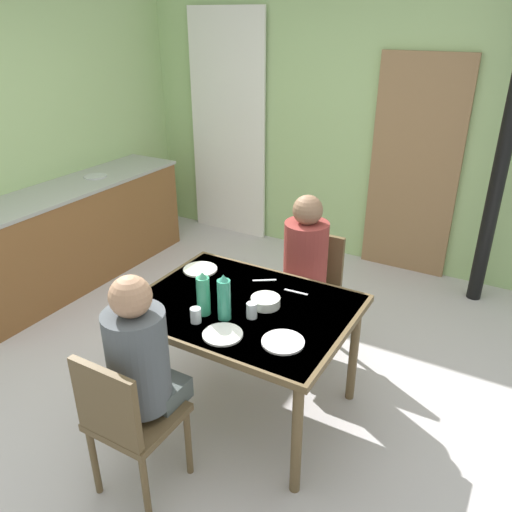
{
  "coord_description": "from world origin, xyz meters",
  "views": [
    {
      "loc": [
        1.69,
        -2.28,
        2.27
      ],
      "look_at": [
        0.37,
        0.03,
        1.0
      ],
      "focal_mm": 35.65,
      "sensor_mm": 36.0,
      "label": 1
    }
  ],
  "objects_px": {
    "dining_table": "(243,316)",
    "water_bottle_green_near": "(224,298)",
    "kitchen_counter": "(74,233)",
    "person_near_diner": "(140,356)",
    "chair_far_diner": "(311,286)",
    "chair_near_diner": "(127,419)",
    "person_far_diner": "(305,258)",
    "serving_bowl_center": "(265,302)",
    "water_bottle_green_far": "(203,295)"
  },
  "relations": [
    {
      "from": "chair_near_diner",
      "to": "person_far_diner",
      "type": "bearing_deg",
      "value": 81.51
    },
    {
      "from": "kitchen_counter",
      "to": "water_bottle_green_near",
      "type": "distance_m",
      "value": 2.48
    },
    {
      "from": "chair_near_diner",
      "to": "water_bottle_green_near",
      "type": "height_order",
      "value": "water_bottle_green_near"
    },
    {
      "from": "chair_near_diner",
      "to": "serving_bowl_center",
      "type": "distance_m",
      "value": 0.97
    },
    {
      "from": "water_bottle_green_far",
      "to": "serving_bowl_center",
      "type": "distance_m",
      "value": 0.37
    },
    {
      "from": "kitchen_counter",
      "to": "dining_table",
      "type": "relative_size",
      "value": 1.87
    },
    {
      "from": "person_near_diner",
      "to": "person_far_diner",
      "type": "bearing_deg",
      "value": 80.69
    },
    {
      "from": "chair_near_diner",
      "to": "water_bottle_green_far",
      "type": "xyz_separation_m",
      "value": [
        0.02,
        0.64,
        0.38
      ]
    },
    {
      "from": "chair_far_diner",
      "to": "serving_bowl_center",
      "type": "relative_size",
      "value": 5.12
    },
    {
      "from": "chair_near_diner",
      "to": "water_bottle_green_near",
      "type": "distance_m",
      "value": 0.78
    },
    {
      "from": "kitchen_counter",
      "to": "person_near_diner",
      "type": "bearing_deg",
      "value": -34.41
    },
    {
      "from": "kitchen_counter",
      "to": "person_far_diner",
      "type": "xyz_separation_m",
      "value": [
        2.34,
        -0.05,
        0.33
      ]
    },
    {
      "from": "kitchen_counter",
      "to": "water_bottle_green_far",
      "type": "relative_size",
      "value": 8.98
    },
    {
      "from": "person_near_diner",
      "to": "water_bottle_green_near",
      "type": "distance_m",
      "value": 0.55
    },
    {
      "from": "person_near_diner",
      "to": "person_far_diner",
      "type": "xyz_separation_m",
      "value": [
        0.23,
        1.4,
        0.0
      ]
    },
    {
      "from": "person_far_diner",
      "to": "dining_table",
      "type": "bearing_deg",
      "value": 84.49
    },
    {
      "from": "person_near_diner",
      "to": "chair_far_diner",
      "type": "bearing_deg",
      "value": 81.51
    },
    {
      "from": "chair_far_diner",
      "to": "person_far_diner",
      "type": "relative_size",
      "value": 1.13
    },
    {
      "from": "dining_table",
      "to": "chair_far_diner",
      "type": "distance_m",
      "value": 0.86
    },
    {
      "from": "kitchen_counter",
      "to": "water_bottle_green_far",
      "type": "height_order",
      "value": "water_bottle_green_far"
    },
    {
      "from": "chair_near_diner",
      "to": "water_bottle_green_far",
      "type": "distance_m",
      "value": 0.75
    },
    {
      "from": "person_near_diner",
      "to": "dining_table",
      "type": "bearing_deg",
      "value": 76.98
    },
    {
      "from": "chair_far_diner",
      "to": "serving_bowl_center",
      "type": "distance_m",
      "value": 0.83
    },
    {
      "from": "dining_table",
      "to": "person_near_diner",
      "type": "distance_m",
      "value": 0.72
    },
    {
      "from": "water_bottle_green_near",
      "to": "serving_bowl_center",
      "type": "relative_size",
      "value": 1.59
    },
    {
      "from": "person_near_diner",
      "to": "serving_bowl_center",
      "type": "distance_m",
      "value": 0.8
    },
    {
      "from": "person_far_diner",
      "to": "serving_bowl_center",
      "type": "relative_size",
      "value": 4.53
    },
    {
      "from": "kitchen_counter",
      "to": "dining_table",
      "type": "distance_m",
      "value": 2.4
    },
    {
      "from": "chair_near_diner",
      "to": "person_near_diner",
      "type": "height_order",
      "value": "person_near_diner"
    },
    {
      "from": "kitchen_counter",
      "to": "serving_bowl_center",
      "type": "relative_size",
      "value": 13.78
    },
    {
      "from": "chair_near_diner",
      "to": "serving_bowl_center",
      "type": "relative_size",
      "value": 5.12
    },
    {
      "from": "chair_near_diner",
      "to": "dining_table",
      "type": "bearing_deg",
      "value": 79.05
    },
    {
      "from": "person_far_diner",
      "to": "serving_bowl_center",
      "type": "distance_m",
      "value": 0.65
    },
    {
      "from": "serving_bowl_center",
      "to": "chair_far_diner",
      "type": "bearing_deg",
      "value": 93.72
    },
    {
      "from": "person_far_diner",
      "to": "water_bottle_green_near",
      "type": "bearing_deg",
      "value": 84.69
    },
    {
      "from": "chair_far_diner",
      "to": "person_far_diner",
      "type": "bearing_deg",
      "value": 90.0
    },
    {
      "from": "dining_table",
      "to": "water_bottle_green_near",
      "type": "relative_size",
      "value": 4.62
    },
    {
      "from": "dining_table",
      "to": "chair_near_diner",
      "type": "xyz_separation_m",
      "value": [
        -0.16,
        -0.84,
        -0.18
      ]
    },
    {
      "from": "serving_bowl_center",
      "to": "kitchen_counter",
      "type": "bearing_deg",
      "value": 163.8
    },
    {
      "from": "person_near_diner",
      "to": "serving_bowl_center",
      "type": "relative_size",
      "value": 4.53
    },
    {
      "from": "kitchen_counter",
      "to": "person_far_diner",
      "type": "height_order",
      "value": "person_far_diner"
    },
    {
      "from": "chair_far_diner",
      "to": "water_bottle_green_near",
      "type": "height_order",
      "value": "water_bottle_green_near"
    },
    {
      "from": "dining_table",
      "to": "person_far_diner",
      "type": "relative_size",
      "value": 1.63
    },
    {
      "from": "water_bottle_green_near",
      "to": "serving_bowl_center",
      "type": "distance_m",
      "value": 0.28
    },
    {
      "from": "chair_near_diner",
      "to": "water_bottle_green_far",
      "type": "height_order",
      "value": "water_bottle_green_far"
    },
    {
      "from": "dining_table",
      "to": "chair_near_diner",
      "type": "height_order",
      "value": "chair_near_diner"
    },
    {
      "from": "serving_bowl_center",
      "to": "dining_table",
      "type": "bearing_deg",
      "value": -155.95
    },
    {
      "from": "chair_near_diner",
      "to": "person_far_diner",
      "type": "distance_m",
      "value": 1.58
    },
    {
      "from": "person_far_diner",
      "to": "water_bottle_green_far",
      "type": "distance_m",
      "value": 0.92
    },
    {
      "from": "person_far_diner",
      "to": "water_bottle_green_far",
      "type": "xyz_separation_m",
      "value": [
        -0.21,
        -0.89,
        0.09
      ]
    }
  ]
}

